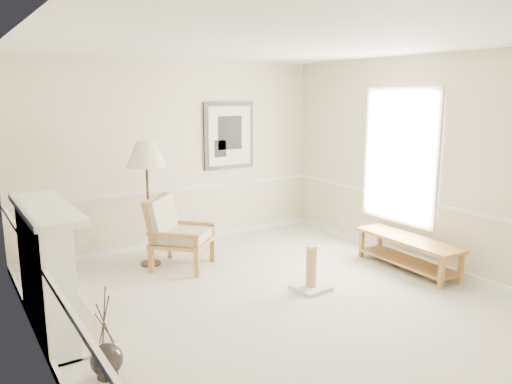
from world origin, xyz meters
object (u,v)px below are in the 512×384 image
Objects in this scene: floor_lamp at (146,158)px; armchair at (175,230)px; scratching_post at (311,276)px; floor_vase at (107,361)px; bench at (408,248)px.

armchair is at bearing -44.09° from floor_lamp.
scratching_post is at bearing -102.17° from armchair.
floor_vase reaches higher than bench.
scratching_post is (2.68, 0.58, 0.03)m from floor_vase.
floor_lamp is 1.10× the size of bench.
floor_vase is at bearing -174.02° from bench.
armchair is 2.03m from scratching_post.
floor_vase is 2.74m from scratching_post.
floor_vase is at bearing -118.12° from floor_lamp.
floor_vase reaches higher than scratching_post.
floor_vase is 0.51× the size of bench.
scratching_post is (1.32, -1.96, -1.34)m from floor_lamp.
floor_vase is 2.83m from armchair.
scratching_post is at bearing 175.12° from bench.
armchair reaches higher than floor_vase.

